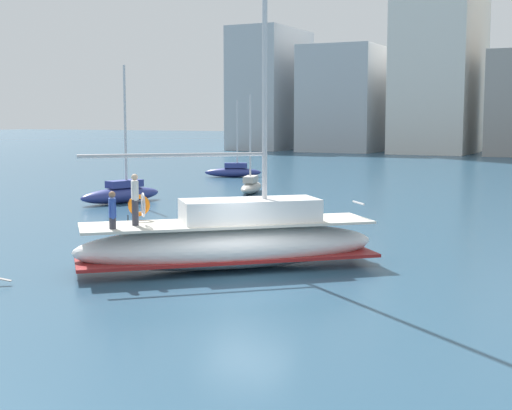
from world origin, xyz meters
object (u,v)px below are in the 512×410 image
at_px(main_sailboat, 230,239).
at_px(moored_cutter_left, 121,193).
at_px(moored_sloop_near, 233,171).
at_px(moored_catamaran, 251,186).
at_px(mooring_buoy, 128,230).

bearing_deg(main_sailboat, moored_cutter_left, 136.92).
xyz_separation_m(main_sailboat, moored_sloop_near, (-16.64, 31.40, -0.43)).
xyz_separation_m(main_sailboat, moored_catamaran, (-9.72, 20.80, -0.44)).
xyz_separation_m(main_sailboat, mooring_buoy, (-6.87, 4.00, -0.71)).
distance_m(main_sailboat, mooring_buoy, 7.98).
height_order(moored_sloop_near, mooring_buoy, moored_sloop_near).
bearing_deg(moored_catamaran, moored_sloop_near, 123.12).
xyz_separation_m(moored_sloop_near, mooring_buoy, (9.77, -27.40, -0.28)).
relative_size(main_sailboat, moored_cutter_left, 1.89).
relative_size(moored_sloop_near, moored_catamaran, 0.99).
relative_size(moored_cutter_left, mooring_buoy, 8.01).
xyz_separation_m(main_sailboat, moored_cutter_left, (-13.89, 12.99, -0.36)).
bearing_deg(moored_catamaran, main_sailboat, -64.95).
distance_m(main_sailboat, moored_cutter_left, 19.02).
bearing_deg(main_sailboat, moored_sloop_near, 117.92).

